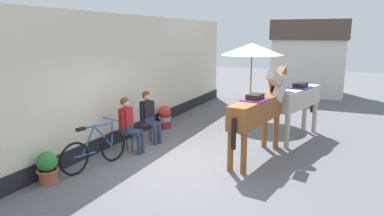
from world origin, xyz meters
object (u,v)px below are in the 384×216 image
at_px(flower_planter_farthest, 165,115).
at_px(satchel_bag, 166,126).
at_px(flower_planter_nearest, 47,167).
at_px(leaning_bicycle, 95,150).
at_px(saddled_horse_far, 296,99).
at_px(cafe_parasol, 252,50).
at_px(seated_visitor_near, 128,122).
at_px(seated_visitor_far, 149,114).
at_px(spare_stool_white, 237,116).
at_px(saddled_horse_near, 259,110).

xyz_separation_m(flower_planter_farthest, satchel_bag, (0.26, -0.39, -0.23)).
xyz_separation_m(flower_planter_nearest, leaning_bicycle, (0.33, 1.05, 0.06)).
bearing_deg(saddled_horse_far, cafe_parasol, 131.25).
distance_m(seated_visitor_near, seated_visitor_far, 0.96).
bearing_deg(flower_planter_nearest, cafe_parasol, 72.38).
bearing_deg(flower_planter_farthest, seated_visitor_far, -75.22).
xyz_separation_m(seated_visitor_far, spare_stool_white, (1.79, 2.32, -0.38)).
distance_m(saddled_horse_far, flower_planter_farthest, 4.12).
relative_size(seated_visitor_far, saddled_horse_far, 0.47).
xyz_separation_m(seated_visitor_far, flower_planter_farthest, (-0.46, 1.75, -0.44)).
relative_size(seated_visitor_near, leaning_bicycle, 0.80).
xyz_separation_m(saddled_horse_near, satchel_bag, (-3.18, 1.42, -1.06)).
bearing_deg(leaning_bicycle, flower_planter_farthest, 95.19).
xyz_separation_m(flower_planter_nearest, spare_stool_white, (2.22, 5.49, 0.07)).
bearing_deg(saddled_horse_near, flower_planter_farthest, 152.27).
xyz_separation_m(flower_planter_farthest, leaning_bicycle, (0.35, -3.88, 0.06)).
xyz_separation_m(seated_visitor_near, spare_stool_white, (1.79, 3.28, -0.38)).
xyz_separation_m(seated_visitor_far, satchel_bag, (-0.20, 1.36, -0.68)).
distance_m(seated_visitor_near, satchel_bag, 2.43).
bearing_deg(spare_stool_white, satchel_bag, -154.31).
bearing_deg(satchel_bag, seated_visitor_near, 31.22).
distance_m(flower_planter_farthest, satchel_bag, 0.52).
distance_m(spare_stool_white, satchel_bag, 2.23).
bearing_deg(cafe_parasol, seated_visitor_near, -110.48).
xyz_separation_m(seated_visitor_near, saddled_horse_far, (3.58, 2.75, 0.38)).
bearing_deg(leaning_bicycle, satchel_bag, 91.55).
height_order(seated_visitor_near, spare_stool_white, seated_visitor_near).
relative_size(saddled_horse_far, flower_planter_nearest, 4.58).
distance_m(seated_visitor_far, cafe_parasol, 4.51).
relative_size(saddled_horse_near, flower_planter_farthest, 4.66).
height_order(saddled_horse_near, saddled_horse_far, same).
bearing_deg(cafe_parasol, satchel_bag, -128.89).
bearing_deg(flower_planter_nearest, satchel_bag, 87.07).
relative_size(seated_visitor_far, satchel_bag, 4.96).
bearing_deg(leaning_bicycle, saddled_horse_near, 33.77).
xyz_separation_m(saddled_horse_far, satchel_bag, (-3.78, -0.43, -1.06)).
bearing_deg(satchel_bag, spare_stool_white, 141.95).
relative_size(flower_planter_farthest, leaning_bicycle, 0.37).
distance_m(saddled_horse_far, cafe_parasol, 2.97).
relative_size(saddled_horse_far, flower_planter_farthest, 4.58).
distance_m(flower_planter_nearest, spare_stool_white, 5.92).
distance_m(leaning_bicycle, spare_stool_white, 4.83).
bearing_deg(saddled_horse_near, flower_planter_nearest, -137.66).
distance_m(saddled_horse_near, spare_stool_white, 2.76).
distance_m(leaning_bicycle, cafe_parasol, 6.55).
distance_m(seated_visitor_far, flower_planter_farthest, 1.87).
height_order(saddled_horse_far, leaning_bicycle, saddled_horse_far).
relative_size(seated_visitor_far, flower_planter_farthest, 2.17).
bearing_deg(leaning_bicycle, spare_stool_white, 66.88).
xyz_separation_m(seated_visitor_far, leaning_bicycle, (-0.11, -2.12, -0.38)).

